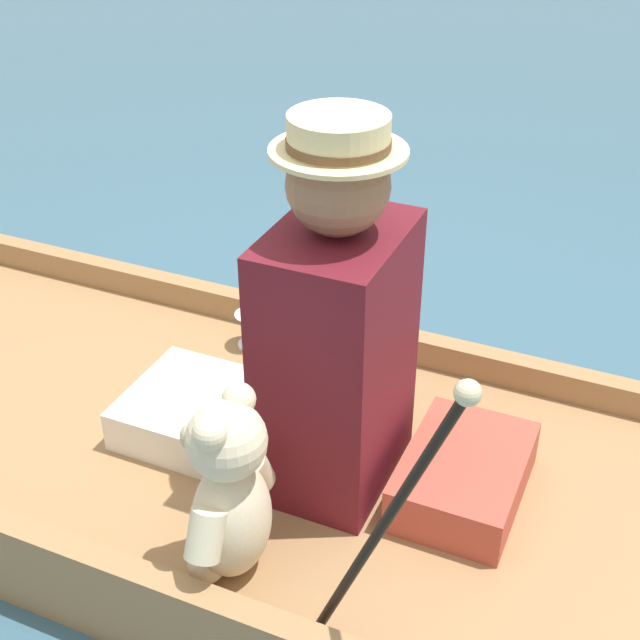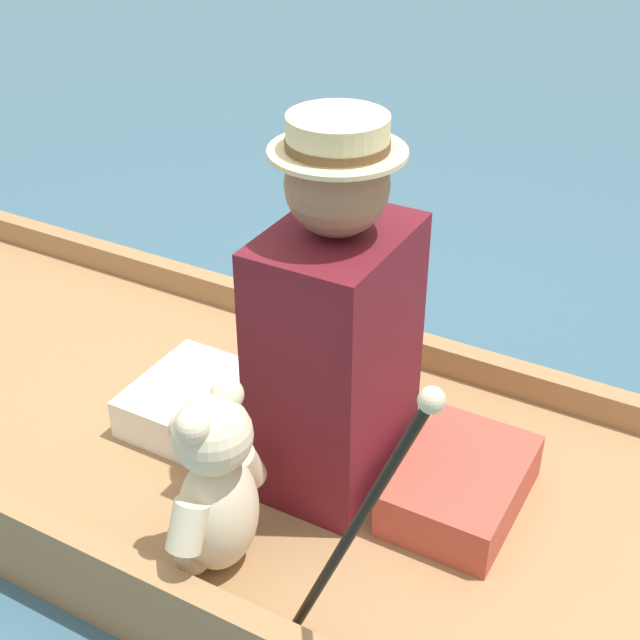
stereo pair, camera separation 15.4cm
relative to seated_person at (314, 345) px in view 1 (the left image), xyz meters
The scene contains 7 objects.
ground_plane 0.54m from the seated_person, 90.75° to the left, with size 16.00×16.00×0.00m, color #385B70.
punt_boat 0.46m from the seated_person, 90.75° to the left, with size 1.12×3.29×0.24m.
seat_cushion 0.47m from the seated_person, 84.32° to the right, with size 0.38×0.27×0.12m.
seated_person is the anchor object (origin of this frame).
teddy_bear 0.40m from the seated_person, behind, with size 0.32×0.19×0.45m.
wine_glass 0.62m from the seated_person, 43.28° to the left, with size 0.10×0.10×0.11m.
walking_cane 0.59m from the seated_person, 141.68° to the right, with size 0.04×0.29×0.70m.
Camera 1 is at (-1.54, -0.87, 1.64)m, focal length 50.00 mm.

